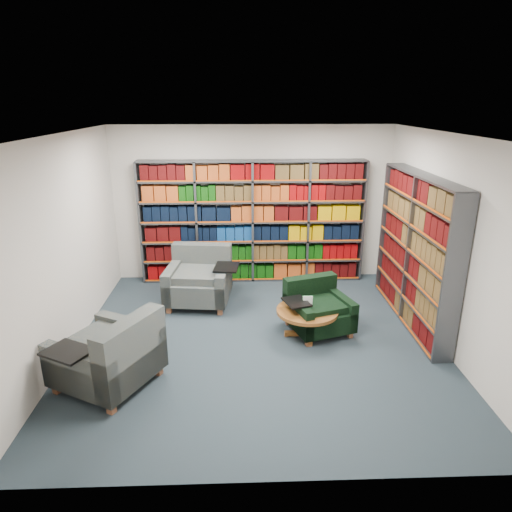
{
  "coord_description": "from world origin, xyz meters",
  "views": [
    {
      "loc": [
        -0.23,
        -5.65,
        3.19
      ],
      "look_at": [
        0.0,
        0.6,
        1.05
      ],
      "focal_mm": 32.0,
      "sensor_mm": 36.0,
      "label": 1
    }
  ],
  "objects_px": {
    "chair_green_right": "(316,310)",
    "coffee_table": "(307,315)",
    "chair_teal_left": "(200,280)",
    "chair_teal_front": "(113,358)"
  },
  "relations": [
    {
      "from": "chair_green_right",
      "to": "chair_teal_front",
      "type": "xyz_separation_m",
      "value": [
        -2.59,
        -1.33,
        0.07
      ]
    },
    {
      "from": "chair_teal_left",
      "to": "chair_green_right",
      "type": "height_order",
      "value": "chair_teal_left"
    },
    {
      "from": "chair_green_right",
      "to": "chair_teal_front",
      "type": "distance_m",
      "value": 2.91
    },
    {
      "from": "chair_green_right",
      "to": "coffee_table",
      "type": "xyz_separation_m",
      "value": [
        -0.17,
        -0.21,
        0.03
      ]
    },
    {
      "from": "chair_green_right",
      "to": "coffee_table",
      "type": "bearing_deg",
      "value": -127.58
    },
    {
      "from": "chair_green_right",
      "to": "chair_teal_left",
      "type": "bearing_deg",
      "value": 148.98
    },
    {
      "from": "chair_teal_left",
      "to": "coffee_table",
      "type": "distance_m",
      "value": 2.06
    },
    {
      "from": "chair_teal_left",
      "to": "coffee_table",
      "type": "xyz_separation_m",
      "value": [
        1.61,
        -1.28,
        -0.04
      ]
    },
    {
      "from": "chair_teal_left",
      "to": "chair_green_right",
      "type": "relative_size",
      "value": 1.15
    },
    {
      "from": "chair_green_right",
      "to": "coffee_table",
      "type": "height_order",
      "value": "chair_green_right"
    }
  ]
}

